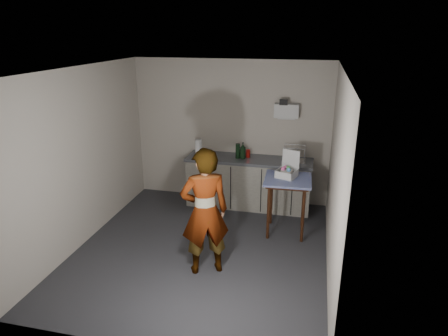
% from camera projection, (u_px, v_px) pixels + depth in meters
% --- Properties ---
extents(ground, '(4.00, 4.00, 0.00)m').
position_uv_depth(ground, '(202.00, 249.00, 5.90)').
color(ground, '#2B2B30').
rests_on(ground, ground).
extents(wall_back, '(3.60, 0.02, 2.60)m').
position_uv_depth(wall_back, '(231.00, 132.00, 7.30)').
color(wall_back, beige).
rests_on(wall_back, ground).
extents(wall_right, '(0.02, 4.00, 2.60)m').
position_uv_depth(wall_right, '(335.00, 177.00, 5.09)').
color(wall_right, beige).
rests_on(wall_right, ground).
extents(wall_left, '(0.02, 4.00, 2.60)m').
position_uv_depth(wall_left, '(83.00, 157.00, 5.86)').
color(wall_left, beige).
rests_on(wall_left, ground).
extents(ceiling, '(3.60, 4.00, 0.01)m').
position_uv_depth(ceiling, '(198.00, 70.00, 5.05)').
color(ceiling, silver).
rests_on(ceiling, wall_back).
extents(kitchen_counter, '(2.24, 0.62, 0.91)m').
position_uv_depth(kitchen_counter, '(249.00, 184.00, 7.24)').
color(kitchen_counter, black).
rests_on(kitchen_counter, ground).
extents(wall_shelf, '(0.42, 0.18, 0.37)m').
position_uv_depth(wall_shelf, '(286.00, 111.00, 6.88)').
color(wall_shelf, white).
rests_on(wall_shelf, ground).
extents(side_table, '(0.73, 0.73, 0.92)m').
position_uv_depth(side_table, '(288.00, 186.00, 6.15)').
color(side_table, '#3C1B0D').
rests_on(side_table, ground).
extents(standing_man, '(0.75, 0.65, 1.72)m').
position_uv_depth(standing_man, '(205.00, 212.00, 5.12)').
color(standing_man, '#B2A593').
rests_on(standing_man, ground).
extents(soap_bottle, '(0.13, 0.13, 0.29)m').
position_uv_depth(soap_bottle, '(243.00, 151.00, 7.03)').
color(soap_bottle, black).
rests_on(soap_bottle, kitchen_counter).
extents(soda_can, '(0.07, 0.07, 0.14)m').
position_uv_depth(soda_can, '(248.00, 153.00, 7.13)').
color(soda_can, red).
rests_on(soda_can, kitchen_counter).
extents(dark_bottle, '(0.08, 0.08, 0.27)m').
position_uv_depth(dark_bottle, '(238.00, 151.00, 7.05)').
color(dark_bottle, black).
rests_on(dark_bottle, kitchen_counter).
extents(paper_towel, '(0.18, 0.18, 0.32)m').
position_uv_depth(paper_towel, '(199.00, 149.00, 7.13)').
color(paper_towel, black).
rests_on(paper_towel, kitchen_counter).
extents(dish_rack, '(0.39, 0.30, 0.28)m').
position_uv_depth(dish_rack, '(294.00, 158.00, 6.91)').
color(dish_rack, silver).
rests_on(dish_rack, kitchen_counter).
extents(bakery_box, '(0.36, 0.37, 0.40)m').
position_uv_depth(bakery_box, '(287.00, 171.00, 6.17)').
color(bakery_box, white).
rests_on(bakery_box, side_table).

